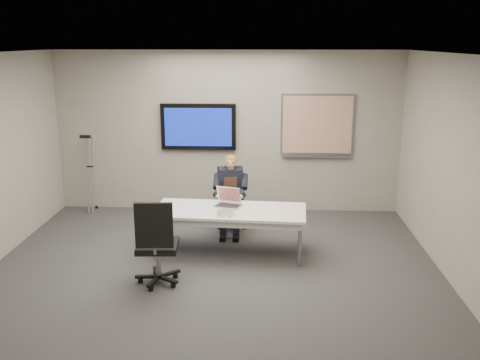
{
  "coord_description": "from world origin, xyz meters",
  "views": [
    {
      "loc": [
        0.66,
        -6.18,
        2.96
      ],
      "look_at": [
        0.31,
        1.03,
        1.06
      ],
      "focal_mm": 40.0,
      "sensor_mm": 36.0,
      "label": 1
    }
  ],
  "objects_px": {
    "seated_person": "(230,203)",
    "laptop": "(228,201)",
    "office_chair_far": "(231,210)",
    "office_chair_near": "(158,258)",
    "conference_table": "(230,214)"
  },
  "relations": [
    {
      "from": "office_chair_near",
      "to": "laptop",
      "type": "xyz_separation_m",
      "value": [
        0.79,
        1.25,
        0.37
      ]
    },
    {
      "from": "office_chair_near",
      "to": "seated_person",
      "type": "height_order",
      "value": "seated_person"
    },
    {
      "from": "office_chair_near",
      "to": "office_chair_far",
      "type": "bearing_deg",
      "value": -114.1
    },
    {
      "from": "office_chair_far",
      "to": "office_chair_near",
      "type": "distance_m",
      "value": 2.22
    },
    {
      "from": "conference_table",
      "to": "laptop",
      "type": "distance_m",
      "value": 0.24
    },
    {
      "from": "office_chair_far",
      "to": "office_chair_near",
      "type": "height_order",
      "value": "office_chair_near"
    },
    {
      "from": "office_chair_far",
      "to": "laptop",
      "type": "bearing_deg",
      "value": -98.53
    },
    {
      "from": "office_chair_far",
      "to": "office_chair_near",
      "type": "bearing_deg",
      "value": -120.22
    },
    {
      "from": "office_chair_far",
      "to": "seated_person",
      "type": "relative_size",
      "value": 0.8
    },
    {
      "from": "office_chair_near",
      "to": "seated_person",
      "type": "bearing_deg",
      "value": -116.62
    },
    {
      "from": "seated_person",
      "to": "laptop",
      "type": "distance_m",
      "value": 0.64
    },
    {
      "from": "laptop",
      "to": "office_chair_far",
      "type": "bearing_deg",
      "value": 110.27
    },
    {
      "from": "conference_table",
      "to": "seated_person",
      "type": "xyz_separation_m",
      "value": [
        -0.04,
        0.79,
        -0.08
      ]
    },
    {
      "from": "office_chair_far",
      "to": "conference_table",
      "type": "bearing_deg",
      "value": -97.07
    },
    {
      "from": "office_chair_near",
      "to": "laptop",
      "type": "distance_m",
      "value": 1.52
    }
  ]
}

